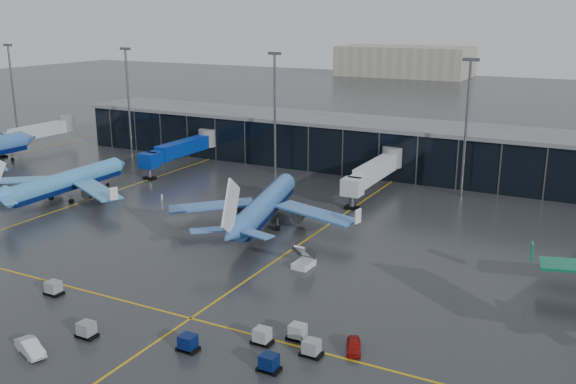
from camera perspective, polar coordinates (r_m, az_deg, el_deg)
The scene contains 11 objects.
ground at distance 90.74m, azimuth -8.16°, elevation -5.96°, with size 600.00×600.00×0.00m, color #282B2D.
terminal_pier at distance 142.04m, azimuth 6.52°, elevation 4.24°, with size 142.00×17.00×10.70m.
jet_bridges at distance 142.79m, azimuth -9.59°, elevation 3.82°, with size 94.00×27.50×7.20m.
flood_masts at distance 127.79m, azimuth 6.75°, elevation 6.79°, with size 203.00×0.50×25.50m.
taxi_lines at distance 94.24m, azimuth 0.60°, elevation -4.96°, with size 220.00×120.00×0.02m.
airliner_arkefly at distance 123.88m, azimuth -19.15°, elevation 1.86°, with size 31.78×36.20×11.12m, color #4196D7, non-canonical shape.
airliner_klm_near at distance 102.16m, azimuth -2.06°, elevation 0.03°, with size 32.63×37.16×11.42m, color #3A70BE, non-canonical shape.
baggage_carts at distance 69.25m, azimuth -7.43°, elevation -12.36°, with size 36.32×11.46×1.70m.
mobile_airstair at distance 86.98m, azimuth 1.40°, elevation -6.22°, with size 2.32×3.28×3.45m.
service_van_red at distance 67.03m, azimuth 5.85°, elevation -13.45°, with size 1.46×3.63×1.24m, color #9A0F0B.
service_van_white at distance 71.06m, azimuth -21.94°, elevation -12.69°, with size 1.57×4.52×1.49m, color silver.
Camera 1 is at (50.29, -67.94, 33.01)m, focal length 40.00 mm.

